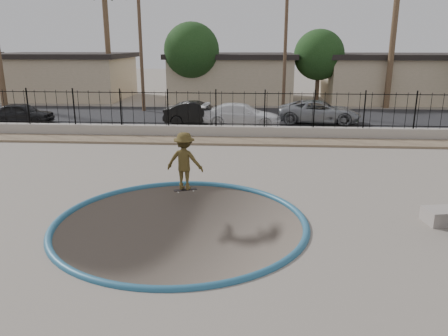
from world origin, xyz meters
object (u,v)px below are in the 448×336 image
(car_c, at_px, (242,115))
(car_d, at_px, (319,112))
(skateboard, at_px, (185,190))
(skater, at_px, (185,164))
(car_a, at_px, (22,113))
(car_b, at_px, (199,113))

(car_c, relative_size, car_d, 0.93)
(skateboard, height_order, car_d, car_d)
(car_c, xyz_separation_m, car_d, (4.66, 1.39, 0.02))
(skater, height_order, car_d, skater)
(skateboard, distance_m, car_c, 11.90)
(car_a, bearing_deg, car_d, -85.25)
(skater, xyz_separation_m, car_c, (1.52, 11.78, -0.25))
(skateboard, xyz_separation_m, car_a, (-11.79, 11.78, 0.60))
(skater, distance_m, car_c, 11.89)
(skateboard, relative_size, car_d, 0.16)
(car_a, bearing_deg, car_b, -87.86)
(skater, relative_size, car_c, 0.42)
(car_d, bearing_deg, skateboard, 159.34)
(skateboard, height_order, car_a, car_a)
(skateboard, bearing_deg, car_c, 61.25)
(car_c, bearing_deg, car_d, -69.41)
(skater, xyz_separation_m, car_a, (-11.79, 11.78, -0.29))
(car_b, distance_m, car_d, 7.33)
(car_c, distance_m, car_d, 4.86)
(skater, distance_m, car_d, 14.55)
(car_a, height_order, car_b, car_b)
(car_b, relative_size, car_d, 0.83)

